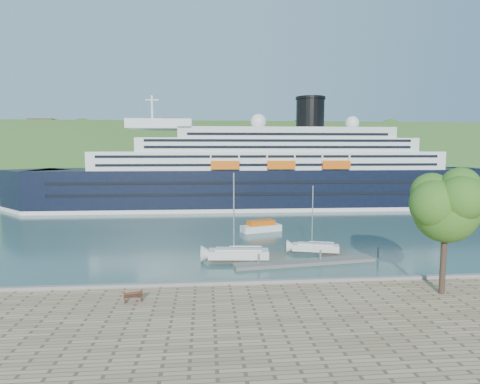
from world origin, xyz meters
The scene contains 10 objects.
ground centered at (0.00, 0.00, 0.00)m, with size 400.00×400.00×0.00m, color #2E524B.
far_hillside centered at (0.00, 145.00, 12.00)m, with size 400.00×50.00×24.00m, color #2B5522.
quay_coping centered at (0.00, -0.20, 1.15)m, with size 220.00×0.50×0.30m, color slate.
cruise_ship centered at (5.20, 54.15, 12.40)m, with size 110.44×16.08×24.80m, color black, non-canonical shape.
park_bench centered at (-12.50, -3.68, 1.49)m, with size 1.52×0.62×0.97m, color #4D2516, non-canonical shape.
promenade_tree centered at (13.10, -4.08, 6.74)m, with size 6.93×6.93×11.48m, color #305717, non-canonical shape.
floating_pontoon centered at (4.71, 8.94, 0.19)m, with size 16.71×2.04×0.37m, color gray, non-canonical shape.
sailboat_white_near centered at (-2.91, 10.14, 4.98)m, with size 7.71×2.14×9.95m, color silver, non-canonical shape.
sailboat_white_far centered at (7.01, 13.01, 4.12)m, with size 6.37×1.77×8.23m, color silver, non-canonical shape.
tender_launch centered at (2.15, 27.49, 0.90)m, with size 6.51×2.23×1.80m, color #DD5A0D, non-canonical shape.
Camera 1 is at (-6.66, -35.16, 13.12)m, focal length 30.00 mm.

